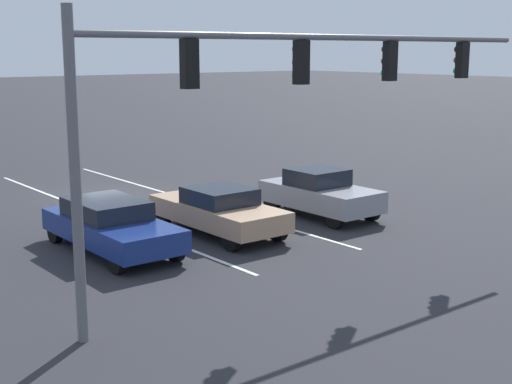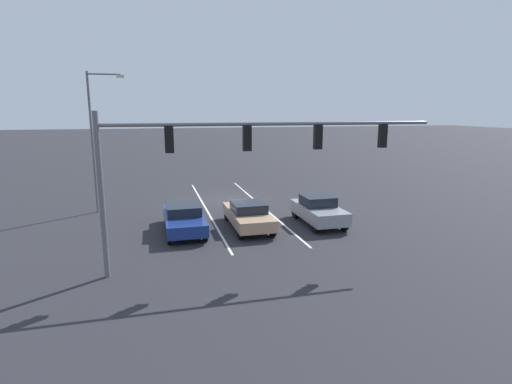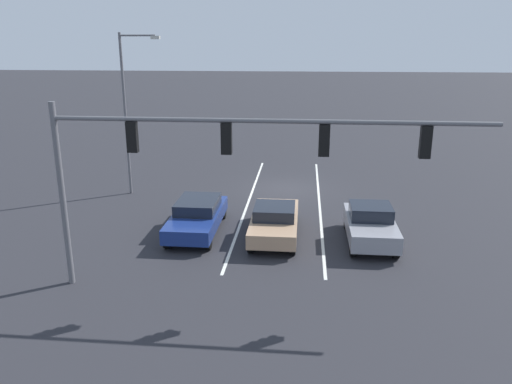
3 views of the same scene
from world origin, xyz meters
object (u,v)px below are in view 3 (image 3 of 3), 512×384
at_px(car_tan_midlane_front, 275,220).
at_px(car_navy_rightlane_front, 197,215).
at_px(street_lamp_right_shoulder, 129,104).
at_px(car_gray_leftlane_front, 370,224).
at_px(traffic_signal_gantry, 210,151).

distance_m(car_tan_midlane_front, car_navy_rightlane_front, 3.33).
distance_m(car_navy_rightlane_front, street_lamp_right_shoulder, 8.05).
relative_size(car_tan_midlane_front, street_lamp_right_shoulder, 0.57).
height_order(car_gray_leftlane_front, car_navy_rightlane_front, car_gray_leftlane_front).
relative_size(car_gray_leftlane_front, car_navy_rightlane_front, 0.86).
height_order(car_gray_leftlane_front, traffic_signal_gantry, traffic_signal_gantry).
bearing_deg(car_gray_leftlane_front, car_navy_rightlane_front, -3.96).
bearing_deg(traffic_signal_gantry, car_navy_rightlane_front, -72.52).
bearing_deg(street_lamp_right_shoulder, car_gray_leftlane_front, 153.85).
bearing_deg(car_gray_leftlane_front, car_tan_midlane_front, -3.19).
distance_m(car_gray_leftlane_front, traffic_signal_gantry, 8.20).
bearing_deg(car_tan_midlane_front, street_lamp_right_shoulder, -35.22).
relative_size(car_tan_midlane_front, car_gray_leftlane_front, 1.14).
bearing_deg(car_navy_rightlane_front, traffic_signal_gantry, 107.48).
bearing_deg(car_navy_rightlane_front, car_gray_leftlane_front, 176.04).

